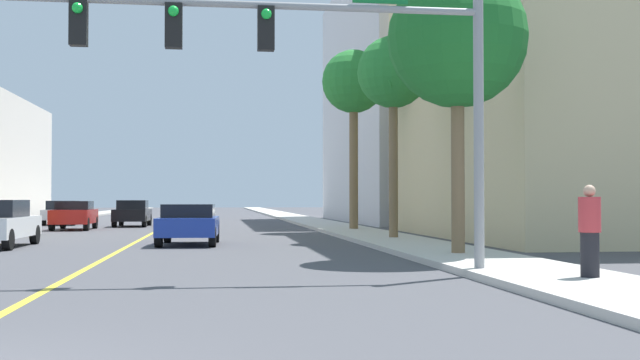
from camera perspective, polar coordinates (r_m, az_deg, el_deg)
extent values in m
plane|color=#47474C|center=(48.64, -10.95, -3.17)|extent=(192.00, 192.00, 0.00)
cube|color=#B2ADA3|center=(49.93, -21.17, -2.97)|extent=(2.70, 168.00, 0.15)
cube|color=beige|center=(48.94, -0.52, -3.10)|extent=(2.70, 168.00, 0.15)
cube|color=yellow|center=(48.64, -10.95, -3.17)|extent=(0.16, 144.00, 0.01)
cube|color=silver|center=(54.02, 8.61, 5.81)|extent=(12.82, 21.96, 16.58)
cylinder|color=gray|center=(15.68, 11.56, 4.00)|extent=(0.20, 0.20, 5.65)
cylinder|color=gray|center=(15.20, -6.85, 12.70)|extent=(9.90, 0.14, 0.14)
cube|color=black|center=(15.12, -3.99, 11.01)|extent=(0.32, 0.24, 0.84)
sphere|color=green|center=(15.04, -3.95, 12.06)|extent=(0.20, 0.20, 0.20)
cube|color=black|center=(15.11, -10.68, 11.04)|extent=(0.32, 0.24, 0.84)
sphere|color=green|center=(15.03, -10.71, 12.09)|extent=(0.20, 0.20, 0.20)
cube|color=black|center=(15.30, -17.29, 10.93)|extent=(0.32, 0.24, 0.84)
sphere|color=green|center=(15.22, -17.38, 11.96)|extent=(0.20, 0.20, 0.20)
cylinder|color=brown|center=(20.01, 10.07, 2.55)|extent=(0.34, 0.34, 5.46)
sphere|color=#1E6B28|center=(20.38, 10.04, 10.22)|extent=(3.56, 3.56, 3.56)
cone|color=#1E6B28|center=(20.75, 12.82, 9.47)|extent=(0.52, 1.58, 1.86)
cone|color=#1E6B28|center=(21.32, 8.97, 9.15)|extent=(1.59, 0.54, 1.57)
cone|color=#1E6B28|center=(20.14, 7.03, 9.78)|extent=(0.55, 1.60, 1.36)
cone|color=#1E6B28|center=(19.31, 10.46, 10.28)|extent=(1.42, 0.64, 1.62)
cylinder|color=brown|center=(27.96, 5.40, 1.89)|extent=(0.32, 0.32, 5.93)
sphere|color=#287F33|center=(28.28, 5.39, 7.89)|extent=(2.59, 2.59, 2.59)
cone|color=#287F33|center=(28.46, 6.91, 7.43)|extent=(0.48, 1.30, 1.08)
cone|color=#287F33|center=(29.02, 5.27, 7.26)|extent=(1.47, 0.64, 1.36)
cone|color=#287F33|center=(28.63, 4.01, 7.37)|extent=(1.20, 1.35, 1.28)
cone|color=#287F33|center=(27.63, 4.46, 7.69)|extent=(1.25, 1.41, 1.33)
cone|color=#287F33|center=(27.57, 6.12, 7.72)|extent=(1.56, 0.80, 1.19)
cylinder|color=brown|center=(35.98, 2.48, 1.86)|extent=(0.40, 0.40, 6.82)
sphere|color=#287F33|center=(36.34, 2.48, 7.24)|extent=(2.94, 2.94, 2.94)
cone|color=#287F33|center=(36.62, 3.78, 6.86)|extent=(0.61, 1.26, 1.47)
cone|color=#287F33|center=(37.14, 2.92, 6.74)|extent=(1.31, 0.94, 1.63)
cone|color=#287F33|center=(36.79, 1.31, 6.82)|extent=(1.17, 1.26, 1.29)
cone|color=#287F33|center=(35.63, 1.58, 7.08)|extent=(0.96, 1.00, 1.45)
cone|color=#287F33|center=(35.48, 2.91, 7.12)|extent=(1.57, 0.64, 1.18)
cube|color=#1E389E|center=(26.01, -9.60, -3.36)|extent=(2.02, 3.88, 0.59)
cube|color=black|center=(25.89, -9.61, -2.24)|extent=(1.71, 1.92, 0.43)
cylinder|color=black|center=(27.44, -11.12, -3.87)|extent=(0.25, 0.65, 0.64)
cylinder|color=black|center=(27.32, -7.64, -3.89)|extent=(0.25, 0.65, 0.64)
cylinder|color=black|center=(24.75, -11.76, -4.13)|extent=(0.25, 0.65, 0.64)
cylinder|color=black|center=(24.62, -7.90, -4.16)|extent=(0.25, 0.65, 0.64)
cube|color=black|center=(44.19, -13.59, -2.51)|extent=(1.80, 4.04, 0.64)
cube|color=black|center=(44.22, -13.58, -1.77)|extent=(1.57, 1.73, 0.50)
cylinder|color=black|center=(45.74, -14.37, -2.86)|extent=(0.23, 0.64, 0.64)
cylinder|color=black|center=(45.58, -12.41, -2.88)|extent=(0.23, 0.64, 0.64)
cylinder|color=black|center=(42.84, -14.86, -2.96)|extent=(0.23, 0.64, 0.64)
cylinder|color=black|center=(42.66, -12.77, -2.98)|extent=(0.23, 0.64, 0.64)
cylinder|color=black|center=(27.74, -20.19, -3.78)|extent=(0.22, 0.64, 0.64)
cylinder|color=black|center=(24.56, -21.91, -4.08)|extent=(0.22, 0.64, 0.64)
cylinder|color=black|center=(32.20, -22.33, -3.42)|extent=(0.23, 0.64, 0.64)
cylinder|color=black|center=(35.16, -20.96, -3.26)|extent=(0.23, 0.64, 0.64)
cube|color=red|center=(40.15, -17.58, -2.56)|extent=(1.85, 4.11, 0.68)
cube|color=black|center=(40.21, -17.56, -1.78)|extent=(1.60, 2.08, 0.42)
cylinder|color=black|center=(41.76, -18.33, -2.98)|extent=(0.23, 0.64, 0.64)
cylinder|color=black|center=(41.52, -16.18, -3.00)|extent=(0.23, 0.64, 0.64)
cylinder|color=black|center=(38.83, -19.08, -3.09)|extent=(0.23, 0.64, 0.64)
cylinder|color=black|center=(38.57, -16.77, -3.12)|extent=(0.23, 0.64, 0.64)
cube|color=#BCBCC1|center=(48.22, -18.34, -2.41)|extent=(1.96, 4.35, 0.58)
cube|color=black|center=(48.20, -18.34, -1.76)|extent=(1.67, 2.13, 0.52)
cylinder|color=black|center=(46.53, -17.66, -2.81)|extent=(0.24, 0.65, 0.64)
cylinder|color=black|center=(46.79, -19.62, -2.79)|extent=(0.24, 0.65, 0.64)
cylinder|color=black|center=(49.69, -17.14, -2.73)|extent=(0.24, 0.65, 0.64)
cylinder|color=black|center=(49.93, -18.98, -2.71)|extent=(0.24, 0.65, 0.64)
cylinder|color=black|center=(14.33, 19.19, -5.20)|extent=(0.32, 0.32, 0.78)
cylinder|color=#B23338|center=(14.30, 19.16, -2.41)|extent=(0.38, 0.38, 0.62)
sphere|color=tan|center=(14.30, 19.15, -0.76)|extent=(0.21, 0.21, 0.21)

